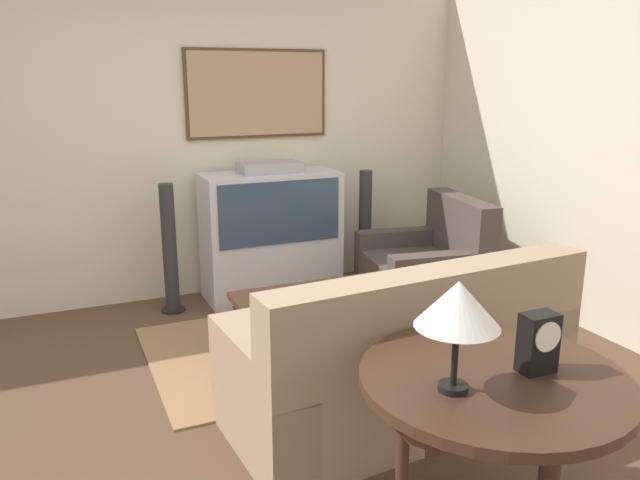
{
  "coord_description": "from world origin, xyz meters",
  "views": [
    {
      "loc": [
        -0.97,
        -3.07,
        1.84
      ],
      "look_at": [
        0.68,
        0.72,
        0.75
      ],
      "focal_mm": 35.0,
      "sensor_mm": 36.0,
      "label": 1
    }
  ],
  "objects_px": {
    "coffee_table": "(321,297)",
    "table_lamp": "(458,306)",
    "tv": "(271,233)",
    "console_table": "(494,391)",
    "armchair": "(427,271)",
    "couch": "(401,364)",
    "mantel_clock": "(538,343)",
    "speaker_tower_left": "(170,252)",
    "speaker_tower_right": "(365,231)"
  },
  "relations": [
    {
      "from": "tv",
      "to": "couch",
      "type": "distance_m",
      "value": 2.22
    },
    {
      "from": "mantel_clock",
      "to": "speaker_tower_left",
      "type": "height_order",
      "value": "speaker_tower_left"
    },
    {
      "from": "tv",
      "to": "mantel_clock",
      "type": "relative_size",
      "value": 4.88
    },
    {
      "from": "console_table",
      "to": "armchair",
      "type": "bearing_deg",
      "value": 62.0
    },
    {
      "from": "console_table",
      "to": "speaker_tower_left",
      "type": "distance_m",
      "value": 3.17
    },
    {
      "from": "armchair",
      "to": "speaker_tower_right",
      "type": "relative_size",
      "value": 1.03
    },
    {
      "from": "speaker_tower_right",
      "to": "tv",
      "type": "bearing_deg",
      "value": 176.37
    },
    {
      "from": "console_table",
      "to": "mantel_clock",
      "type": "relative_size",
      "value": 4.38
    },
    {
      "from": "mantel_clock",
      "to": "speaker_tower_left",
      "type": "xyz_separation_m",
      "value": [
        -0.84,
        3.13,
        -0.36
      ]
    },
    {
      "from": "tv",
      "to": "table_lamp",
      "type": "xyz_separation_m",
      "value": [
        -0.41,
        -3.18,
        0.51
      ]
    },
    {
      "from": "tv",
      "to": "armchair",
      "type": "xyz_separation_m",
      "value": [
        1.09,
        -0.73,
        -0.26
      ]
    },
    {
      "from": "couch",
      "to": "speaker_tower_right",
      "type": "distance_m",
      "value": 2.34
    },
    {
      "from": "mantel_clock",
      "to": "speaker_tower_right",
      "type": "height_order",
      "value": "speaker_tower_right"
    },
    {
      "from": "speaker_tower_left",
      "to": "speaker_tower_right",
      "type": "bearing_deg",
      "value": 0.0
    },
    {
      "from": "mantel_clock",
      "to": "console_table",
      "type": "bearing_deg",
      "value": 166.97
    },
    {
      "from": "tv",
      "to": "console_table",
      "type": "relative_size",
      "value": 1.12
    },
    {
      "from": "speaker_tower_left",
      "to": "tv",
      "type": "bearing_deg",
      "value": 3.63
    },
    {
      "from": "speaker_tower_right",
      "to": "speaker_tower_left",
      "type": "bearing_deg",
      "value": 180.0
    },
    {
      "from": "console_table",
      "to": "table_lamp",
      "type": "xyz_separation_m",
      "value": [
        -0.22,
        -0.04,
        0.39
      ]
    },
    {
      "from": "table_lamp",
      "to": "speaker_tower_right",
      "type": "distance_m",
      "value": 3.43
    },
    {
      "from": "speaker_tower_left",
      "to": "table_lamp",
      "type": "bearing_deg",
      "value": -81.7
    },
    {
      "from": "tv",
      "to": "armchair",
      "type": "bearing_deg",
      "value": -33.7
    },
    {
      "from": "coffee_table",
      "to": "table_lamp",
      "type": "distance_m",
      "value": 2.17
    },
    {
      "from": "speaker_tower_right",
      "to": "mantel_clock",
      "type": "bearing_deg",
      "value": -105.97
    },
    {
      "from": "mantel_clock",
      "to": "speaker_tower_left",
      "type": "relative_size",
      "value": 0.23
    },
    {
      "from": "speaker_tower_left",
      "to": "console_table",
      "type": "bearing_deg",
      "value": -77.69
    },
    {
      "from": "speaker_tower_left",
      "to": "couch",
      "type": "bearing_deg",
      "value": -68.8
    },
    {
      "from": "mantel_clock",
      "to": "speaker_tower_left",
      "type": "distance_m",
      "value": 3.26
    },
    {
      "from": "armchair",
      "to": "speaker_tower_right",
      "type": "distance_m",
      "value": 0.74
    },
    {
      "from": "couch",
      "to": "coffee_table",
      "type": "relative_size",
      "value": 1.58
    },
    {
      "from": "tv",
      "to": "table_lamp",
      "type": "bearing_deg",
      "value": -97.36
    },
    {
      "from": "coffee_table",
      "to": "table_lamp",
      "type": "xyz_separation_m",
      "value": [
        -0.36,
        -2.02,
        0.69
      ]
    },
    {
      "from": "couch",
      "to": "tv",
      "type": "bearing_deg",
      "value": -94.99
    },
    {
      "from": "couch",
      "to": "console_table",
      "type": "xyz_separation_m",
      "value": [
        -0.16,
        -0.94,
        0.34
      ]
    },
    {
      "from": "mantel_clock",
      "to": "couch",
      "type": "bearing_deg",
      "value": 90.19
    },
    {
      "from": "couch",
      "to": "table_lamp",
      "type": "xyz_separation_m",
      "value": [
        -0.38,
        -0.97,
        0.73
      ]
    },
    {
      "from": "table_lamp",
      "to": "coffee_table",
      "type": "bearing_deg",
      "value": 79.83
    },
    {
      "from": "mantel_clock",
      "to": "armchair",
      "type": "bearing_deg",
      "value": 65.46
    },
    {
      "from": "tv",
      "to": "mantel_clock",
      "type": "height_order",
      "value": "tv"
    },
    {
      "from": "tv",
      "to": "table_lamp",
      "type": "relative_size",
      "value": 2.77
    },
    {
      "from": "table_lamp",
      "to": "speaker_tower_right",
      "type": "bearing_deg",
      "value": 67.77
    },
    {
      "from": "couch",
      "to": "mantel_clock",
      "type": "relative_size",
      "value": 8.02
    },
    {
      "from": "armchair",
      "to": "console_table",
      "type": "relative_size",
      "value": 1.03
    },
    {
      "from": "coffee_table",
      "to": "console_table",
      "type": "distance_m",
      "value": 2.01
    },
    {
      "from": "table_lamp",
      "to": "mantel_clock",
      "type": "distance_m",
      "value": 0.43
    },
    {
      "from": "armchair",
      "to": "couch",
      "type": "bearing_deg",
      "value": -28.55
    },
    {
      "from": "armchair",
      "to": "table_lamp",
      "type": "relative_size",
      "value": 2.56
    },
    {
      "from": "speaker_tower_right",
      "to": "coffee_table",
      "type": "bearing_deg",
      "value": -129.6
    },
    {
      "from": "coffee_table",
      "to": "table_lamp",
      "type": "bearing_deg",
      "value": -100.17
    },
    {
      "from": "tv",
      "to": "coffee_table",
      "type": "bearing_deg",
      "value": -92.37
    }
  ]
}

